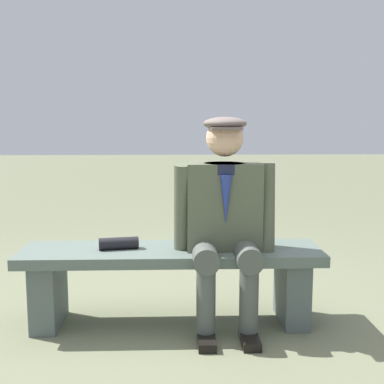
# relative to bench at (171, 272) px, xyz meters

# --- Properties ---
(ground_plane) EXTENTS (30.00, 30.00, 0.00)m
(ground_plane) POSITION_rel_bench_xyz_m (0.00, 0.00, -0.33)
(ground_plane) COLOR #696D51
(bench) EXTENTS (1.83, 0.46, 0.48)m
(bench) POSITION_rel_bench_xyz_m (0.00, 0.00, 0.00)
(bench) COLOR #54635A
(bench) RESTS_ON ground
(seated_man) EXTENTS (0.61, 0.56, 1.27)m
(seated_man) POSITION_rel_bench_xyz_m (-0.32, 0.06, 0.37)
(seated_man) COLOR #505742
(seated_man) RESTS_ON ground
(rolled_magazine) EXTENTS (0.25, 0.11, 0.07)m
(rolled_magazine) POSITION_rel_bench_xyz_m (0.32, -0.00, 0.18)
(rolled_magazine) COLOR black
(rolled_magazine) RESTS_ON bench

